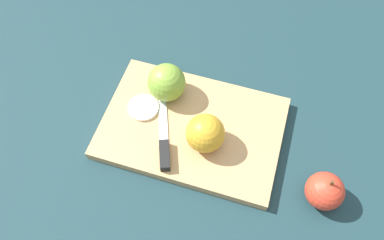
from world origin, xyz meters
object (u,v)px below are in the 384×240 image
(apple_half_right, at_px, (167,83))
(knife, at_px, (164,148))
(apple_half_left, at_px, (205,133))
(apple_whole, at_px, (325,191))

(apple_half_right, bearing_deg, knife, -66.32)
(apple_half_left, relative_size, apple_whole, 0.91)
(knife, height_order, apple_whole, apple_whole)
(knife, bearing_deg, apple_half_right, -5.39)
(apple_half_left, bearing_deg, apple_whole, 122.66)
(apple_half_right, relative_size, knife, 0.49)
(knife, relative_size, apple_whole, 1.93)
(apple_half_left, distance_m, apple_half_right, 0.14)
(knife, bearing_deg, apple_whole, -111.24)
(apple_half_left, distance_m, knife, 0.08)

